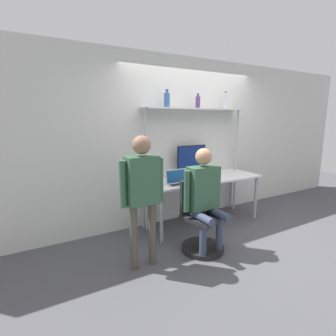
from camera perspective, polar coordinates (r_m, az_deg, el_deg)
The scene contains 13 objects.
ground_plane at distance 4.27m, azimuth 10.47°, elevation -13.16°, with size 12.00×12.00×0.00m, color #4C4C51.
wall_back at distance 4.54m, azimuth 4.65°, elevation 6.08°, with size 8.00×0.06×2.70m.
desk at distance 4.33m, azimuth 7.49°, elevation -2.97°, with size 1.98×0.73×0.77m.
shelf_unit at distance 4.37m, azimuth 6.19°, elevation 9.65°, with size 1.88×0.31×1.88m.
monitor at distance 4.39m, azimuth 5.17°, elevation 1.97°, with size 0.56×0.19×0.51m.
laptop at distance 3.85m, azimuth 2.07°, elevation -2.66°, with size 0.36×0.21×0.21m.
cell_phone at distance 3.99m, azimuth 5.11°, elevation -3.02°, with size 0.07×0.15×0.01m.
office_chair at distance 3.57m, azimuth 7.12°, elevation -12.97°, with size 0.56×0.56×0.94m.
person_seated at distance 3.36m, azimuth 7.96°, elevation -5.17°, with size 0.57×0.47×1.36m.
person_standing at distance 2.96m, azimuth -5.61°, elevation -4.00°, with size 0.53×0.21×1.54m.
bottle_clear at distance 4.76m, azimuth 12.36°, elevation 13.96°, with size 0.08×0.08×0.28m.
bottle_blue at distance 4.08m, azimuth -0.24°, elevation 14.63°, with size 0.09×0.09×0.26m.
bottle_purple at distance 4.39m, azimuth 6.51°, elevation 14.11°, with size 0.07×0.07×0.23m.
Camera 1 is at (-2.57, -2.95, 1.73)m, focal length 28.00 mm.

